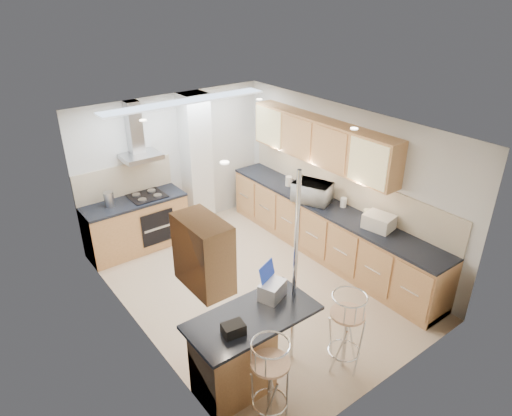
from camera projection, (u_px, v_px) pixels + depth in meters
ground at (255, 285)px, 7.00m from camera, size 4.80×4.80×0.00m
room_shell at (257, 180)px, 6.75m from camera, size 3.64×4.84×2.51m
right_counter at (326, 230)px, 7.61m from camera, size 0.63×4.40×0.92m
back_counter at (136, 224)px, 7.78m from camera, size 1.70×0.63×0.92m
peninsula at (253, 348)px, 5.15m from camera, size 1.47×0.72×0.94m
microwave at (313, 192)px, 7.46m from camera, size 0.61×0.72×0.34m
laptop at (272, 290)px, 5.18m from camera, size 0.36×0.32×0.21m
bag at (233, 329)px, 4.67m from camera, size 0.25×0.20×0.12m
bar_stool_near at (270, 382)px, 4.66m from camera, size 0.44×0.44×1.05m
bar_stool_end at (346, 332)px, 5.32m from camera, size 0.58×0.58×1.05m
jar_a at (289, 181)px, 8.07m from camera, size 0.16×0.16×0.17m
jar_b at (295, 187)px, 7.89m from camera, size 0.13×0.13×0.15m
jar_c at (368, 216)px, 6.87m from camera, size 0.16×0.16×0.19m
jar_d at (343, 202)px, 7.32m from camera, size 0.11×0.11×0.16m
bread_bin at (379, 222)px, 6.67m from camera, size 0.40×0.47×0.22m
kettle at (109, 199)px, 7.32m from camera, size 0.16×0.16×0.25m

